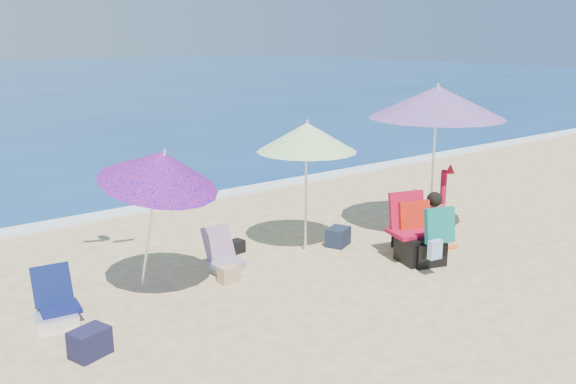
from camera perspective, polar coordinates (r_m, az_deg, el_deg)
ground at (r=8.57m, az=5.78°, el=-8.13°), size 120.00×120.00×0.00m
foam at (r=12.54m, az=-10.57°, el=-1.01°), size 120.00×0.50×0.04m
umbrella_turquoise at (r=10.34m, az=13.42°, el=7.96°), size 2.47×2.47×2.50m
umbrella_striped at (r=9.36m, az=1.72°, el=5.01°), size 1.81×1.81×2.01m
umbrella_blue at (r=7.76m, az=-11.51°, el=2.14°), size 1.87×1.91×2.03m
furled_umbrella at (r=10.19m, az=13.99°, el=-0.65°), size 0.17×0.26×1.30m
chair_navy at (r=7.81m, az=-20.39°, el=-9.95°), size 0.57×0.65×0.62m
chair_rainbow at (r=8.90m, az=-5.74°, el=-6.15°), size 0.52×0.57×0.61m
camp_chair_left at (r=9.38m, az=11.57°, el=-4.42°), size 0.73×0.76×1.00m
camp_chair_right at (r=9.27m, az=12.45°, el=-4.50°), size 0.75×0.93×0.91m
person_center at (r=9.91m, az=12.18°, el=-2.47°), size 0.72×0.82×0.95m
bag_navy_a at (r=6.95m, az=-17.59°, el=-12.93°), size 0.45×0.38×0.30m
bag_black_a at (r=9.62m, az=-4.83°, el=-4.99°), size 0.29×0.23×0.19m
bag_tan at (r=8.52m, az=-5.41°, el=-7.46°), size 0.27×0.20×0.22m
bag_navy_b at (r=9.93m, az=4.58°, el=-4.08°), size 0.47×0.42×0.29m
bag_black_b at (r=10.04m, az=10.15°, el=-4.32°), size 0.31×0.25×0.20m
orange_item at (r=10.17m, az=14.81°, el=-4.85°), size 0.21×0.14×0.03m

